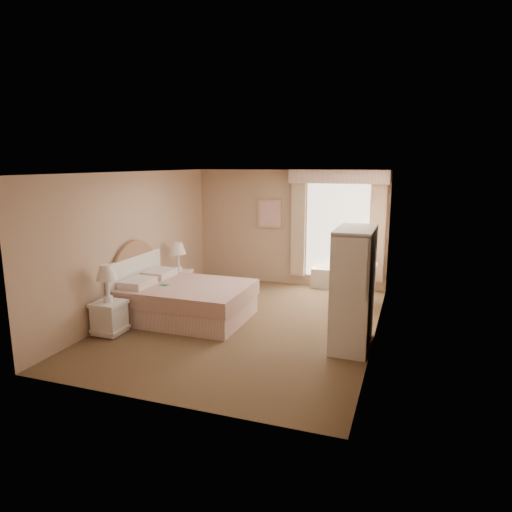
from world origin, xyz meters
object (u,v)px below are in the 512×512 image
at_px(nightstand_near, 109,309).
at_px(armoire, 353,298).
at_px(cafe_chair, 345,269).
at_px(round_table, 358,275).
at_px(bed, 183,299).
at_px(nightstand_far, 179,276).

height_order(nightstand_near, armoire, armoire).
bearing_deg(cafe_chair, round_table, -62.11).
relative_size(bed, armoire, 1.20).
relative_size(nightstand_near, nightstand_far, 1.02).
bearing_deg(round_table, nightstand_near, -138.20).
xyz_separation_m(bed, armoire, (2.94, -0.27, 0.39)).
height_order(bed, cafe_chair, bed).
height_order(nightstand_far, cafe_chair, nightstand_far).
distance_m(bed, cafe_chair, 3.35).
xyz_separation_m(bed, round_table, (2.74, 2.03, 0.16)).
height_order(nightstand_far, armoire, armoire).
relative_size(cafe_chair, armoire, 0.56).
bearing_deg(bed, round_table, 36.51).
relative_size(nightstand_far, round_table, 1.42).
bearing_deg(nightstand_far, cafe_chair, 18.83).
bearing_deg(cafe_chair, nightstand_far, 176.99).
bearing_deg(bed, armoire, -5.23).
height_order(nightstand_near, round_table, nightstand_near).
bearing_deg(round_table, armoire, -85.04).
bearing_deg(bed, cafe_chair, 42.64).
height_order(round_table, cafe_chair, cafe_chair).
xyz_separation_m(nightstand_far, armoire, (3.65, -1.45, 0.32)).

